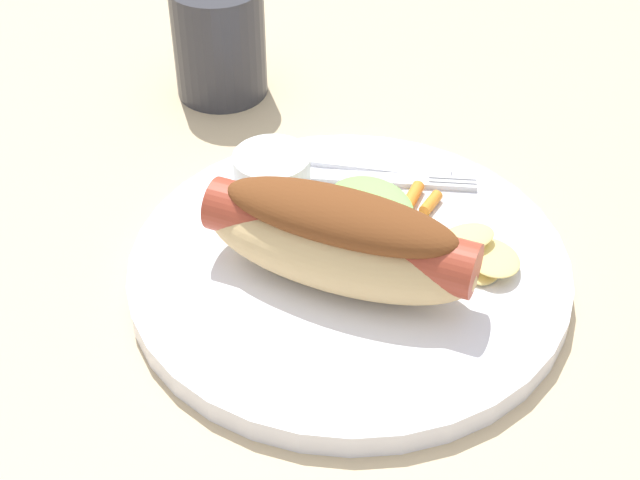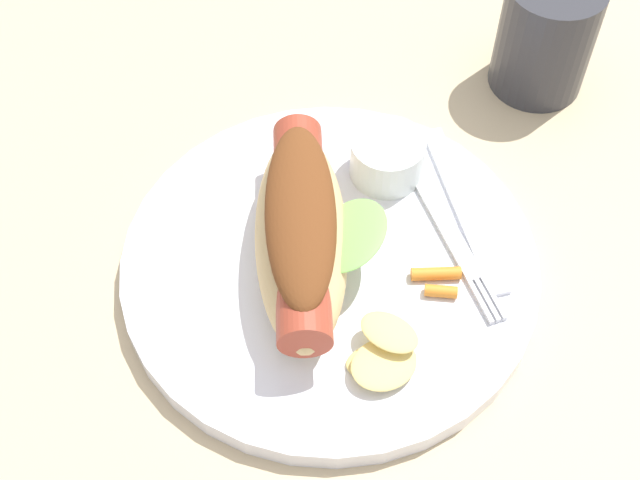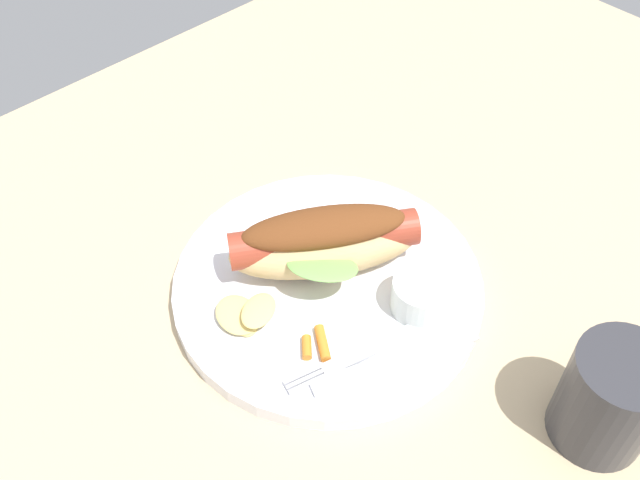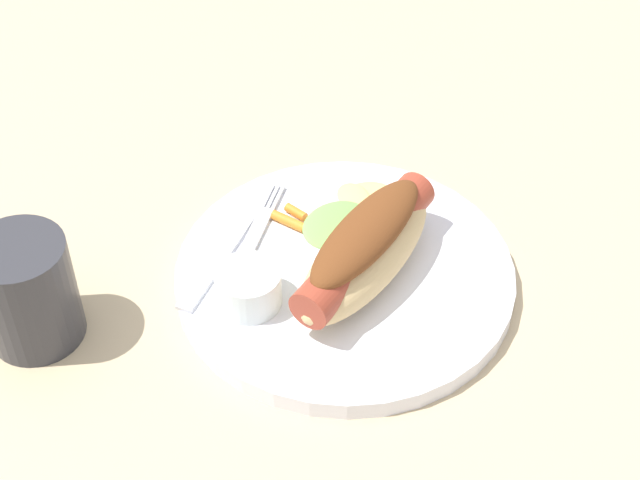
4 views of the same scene
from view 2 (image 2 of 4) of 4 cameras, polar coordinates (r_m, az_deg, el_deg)
name	(u,v)px [view 2 (image 2 of 4)]	position (r cm, az deg, el deg)	size (l,w,h in cm)	color
ground_plane	(332,249)	(59.74, 0.81, -0.61)	(120.00, 90.00, 1.80)	tan
plate	(330,265)	(56.93, 0.64, -1.65)	(27.19, 27.19, 1.60)	white
hot_dog	(302,230)	(53.66, -1.20, 0.64)	(17.13, 13.86, 6.16)	#DBB77A
sauce_ramekin	(387,158)	(59.72, 4.43, 5.42)	(5.09, 5.09, 3.08)	white
fork	(447,228)	(58.04, 8.36, 0.77)	(14.27, 5.00, 0.40)	silver
knife	(464,207)	(59.33, 9.42, 2.16)	(14.38, 1.40, 0.36)	silver
chips_pile	(385,354)	(51.89, 4.27, -7.50)	(5.23, 5.53, 1.82)	#E7CD75
carrot_garnish	(438,280)	(55.35, 7.74, -2.61)	(3.36, 3.16, 0.84)	orange
drinking_cup	(546,36)	(68.33, 14.61, 12.82)	(7.19, 7.19, 8.96)	#333338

